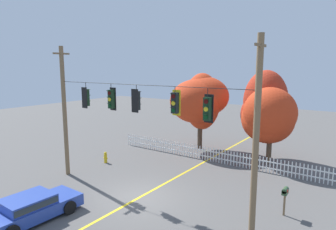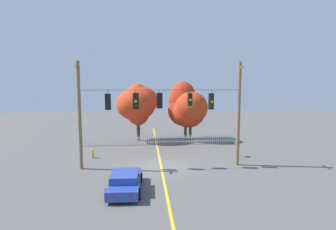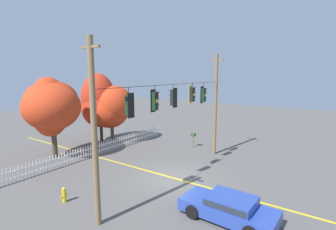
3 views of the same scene
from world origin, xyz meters
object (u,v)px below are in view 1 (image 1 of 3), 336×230
object	(u,v)px
traffic_signal_westbound_side	(86,97)
traffic_signal_northbound_primary	(207,109)
fire_hydrant	(106,157)
roadside_mailbox	(285,193)
traffic_signal_eastbound_side	(175,103)
autumn_maple_mid	(265,108)
parked_car	(31,208)
traffic_signal_southbound_primary	(136,101)
autumn_maple_near_fence	(200,100)
traffic_signal_northbound_secondary	(111,99)
autumn_oak_far_east	(269,116)

from	to	relation	value
traffic_signal_westbound_side	traffic_signal_northbound_primary	size ratio (longest dim) A/B	0.97
fire_hydrant	roadside_mailbox	distance (m)	12.44
traffic_signal_eastbound_side	traffic_signal_northbound_primary	bearing A→B (deg)	0.01
autumn_maple_mid	fire_hydrant	xyz separation A→B (m)	(-8.86, -7.57, -3.39)
traffic_signal_northbound_primary	parked_car	world-z (taller)	traffic_signal_northbound_primary
traffic_signal_southbound_primary	roadside_mailbox	bearing A→B (deg)	19.40
traffic_signal_eastbound_side	traffic_signal_northbound_primary	world-z (taller)	same
autumn_maple_near_fence	roadside_mailbox	xyz separation A→B (m)	(8.66, -7.59, -3.05)
traffic_signal_northbound_secondary	parked_car	size ratio (longest dim) A/B	0.33
traffic_signal_northbound_secondary	traffic_signal_southbound_primary	distance (m)	1.78
traffic_signal_northbound_primary	autumn_maple_near_fence	xyz separation A→B (m)	(-5.83, 9.96, -0.88)
traffic_signal_northbound_secondary	fire_hydrant	xyz separation A→B (m)	(-3.84, 2.96, -4.68)
traffic_signal_southbound_primary	fire_hydrant	bearing A→B (deg)	152.05
traffic_signal_eastbound_side	fire_hydrant	world-z (taller)	traffic_signal_eastbound_side
traffic_signal_southbound_primary	traffic_signal_eastbound_side	bearing A→B (deg)	0.47
traffic_signal_westbound_side	parked_car	distance (m)	6.53
autumn_maple_mid	traffic_signal_northbound_secondary	bearing A→B (deg)	-115.49
traffic_signal_westbound_side	traffic_signal_eastbound_side	world-z (taller)	same
autumn_maple_near_fence	roadside_mailbox	distance (m)	11.91
parked_car	fire_hydrant	distance (m)	8.22
autumn_maple_near_fence	autumn_oak_far_east	world-z (taller)	autumn_maple_near_fence
traffic_signal_northbound_secondary	traffic_signal_southbound_primary	xyz separation A→B (m)	(1.78, -0.02, 0.04)
autumn_oak_far_east	fire_hydrant	xyz separation A→B (m)	(-9.46, -6.47, -3.01)
traffic_signal_northbound_secondary	traffic_signal_southbound_primary	bearing A→B (deg)	-0.62
roadside_mailbox	traffic_signal_southbound_primary	bearing A→B (deg)	-160.60
autumn_oak_far_east	parked_car	distance (m)	15.56
traffic_signal_southbound_primary	traffic_signal_eastbound_side	world-z (taller)	same
traffic_signal_eastbound_side	autumn_maple_near_fence	distance (m)	10.84
autumn_maple_mid	parked_car	size ratio (longest dim) A/B	1.52
traffic_signal_westbound_side	traffic_signal_northbound_secondary	bearing A→B (deg)	0.55
traffic_signal_westbound_side	traffic_signal_northbound_secondary	distance (m)	2.03
autumn_maple_mid	autumn_oak_far_east	distance (m)	1.31
traffic_signal_southbound_primary	traffic_signal_westbound_side	bearing A→B (deg)	-180.00
fire_hydrant	traffic_signal_eastbound_side	bearing A→B (deg)	-20.49
traffic_signal_southbound_primary	traffic_signal_northbound_secondary	bearing A→B (deg)	179.38
autumn_maple_near_fence	fire_hydrant	distance (m)	8.78
traffic_signal_southbound_primary	autumn_maple_near_fence	size ratio (longest dim) A/B	0.22
roadside_mailbox	traffic_signal_northbound_secondary	bearing A→B (deg)	-164.53
traffic_signal_northbound_secondary	roadside_mailbox	size ratio (longest dim) A/B	1.08
traffic_signal_southbound_primary	autumn_maple_near_fence	xyz separation A→B (m)	(-1.87, 9.98, -0.98)
traffic_signal_northbound_primary	roadside_mailbox	distance (m)	5.39
traffic_signal_westbound_side	roadside_mailbox	world-z (taller)	traffic_signal_westbound_side
traffic_signal_northbound_secondary	fire_hydrant	size ratio (longest dim) A/B	1.80
autumn_maple_near_fence	roadside_mailbox	world-z (taller)	autumn_maple_near_fence
autumn_maple_near_fence	autumn_maple_mid	bearing A→B (deg)	6.37
traffic_signal_northbound_primary	traffic_signal_northbound_secondary	bearing A→B (deg)	-180.00
traffic_signal_northbound_secondary	traffic_signal_westbound_side	bearing A→B (deg)	-179.45
traffic_signal_eastbound_side	roadside_mailbox	world-z (taller)	traffic_signal_eastbound_side
traffic_signal_southbound_primary	autumn_oak_far_east	world-z (taller)	traffic_signal_southbound_primary
traffic_signal_southbound_primary	traffic_signal_northbound_primary	distance (m)	3.96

